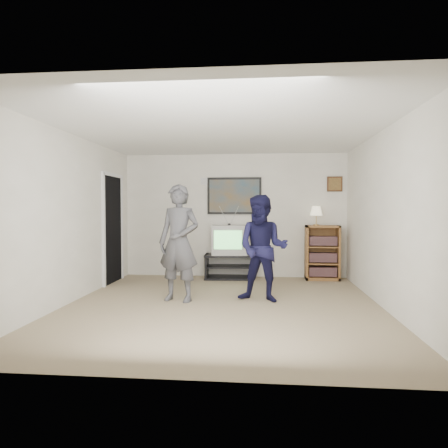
% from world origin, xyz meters
% --- Properties ---
extents(room_shell, '(4.51, 5.00, 2.51)m').
position_xyz_m(room_shell, '(0.00, 0.35, 1.25)').
color(room_shell, olive).
rests_on(room_shell, ground).
extents(media_stand, '(0.99, 0.58, 0.49)m').
position_xyz_m(media_stand, '(-0.08, 2.23, 0.24)').
color(media_stand, black).
rests_on(media_stand, room_shell).
extents(crt_television, '(0.73, 0.64, 0.58)m').
position_xyz_m(crt_television, '(-0.08, 2.23, 0.77)').
color(crt_television, '#A2A29D').
rests_on(crt_television, media_stand).
extents(bookshelf, '(0.65, 0.37, 1.06)m').
position_xyz_m(bookshelf, '(1.74, 2.28, 0.53)').
color(bookshelf, brown).
rests_on(bookshelf, room_shell).
extents(table_lamp, '(0.24, 0.24, 0.38)m').
position_xyz_m(table_lamp, '(1.62, 2.28, 1.25)').
color(table_lamp, beige).
rests_on(table_lamp, bookshelf).
extents(person_tall, '(0.73, 0.57, 1.76)m').
position_xyz_m(person_tall, '(-0.68, 0.24, 0.88)').
color(person_tall, '#404043').
rests_on(person_tall, room_shell).
extents(person_short, '(0.90, 0.77, 1.60)m').
position_xyz_m(person_short, '(0.57, 0.33, 0.80)').
color(person_short, black).
rests_on(person_short, room_shell).
extents(controller_left, '(0.07, 0.12, 0.03)m').
position_xyz_m(controller_left, '(-0.65, 0.48, 1.17)').
color(controller_left, white).
rests_on(controller_left, person_tall).
extents(controller_right, '(0.07, 0.12, 0.03)m').
position_xyz_m(controller_right, '(0.61, 0.57, 1.10)').
color(controller_right, white).
rests_on(controller_right, person_short).
extents(poster, '(1.10, 0.03, 0.75)m').
position_xyz_m(poster, '(0.00, 2.48, 1.65)').
color(poster, black).
rests_on(poster, room_shell).
extents(air_vent, '(0.28, 0.02, 0.14)m').
position_xyz_m(air_vent, '(-0.55, 2.48, 1.95)').
color(air_vent, white).
rests_on(air_vent, room_shell).
extents(small_picture, '(0.30, 0.03, 0.30)m').
position_xyz_m(small_picture, '(2.00, 2.48, 1.88)').
color(small_picture, '#3E2713').
rests_on(small_picture, room_shell).
extents(doorway, '(0.03, 0.85, 2.00)m').
position_xyz_m(doorway, '(-2.23, 1.60, 1.00)').
color(doorway, black).
rests_on(doorway, room_shell).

